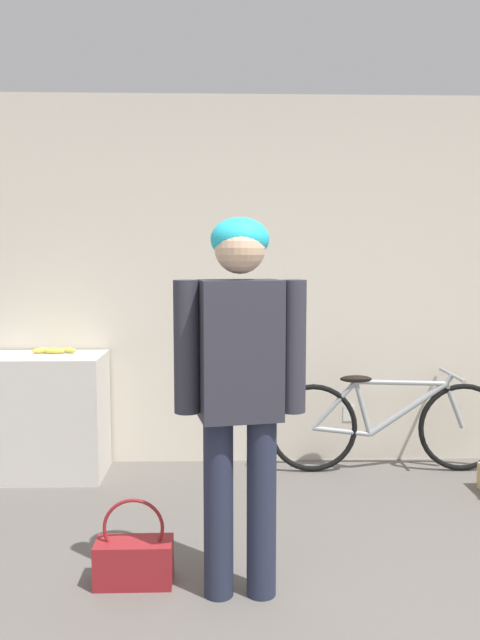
% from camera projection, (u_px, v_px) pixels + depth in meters
% --- Properties ---
extents(wall_back, '(8.00, 0.07, 2.60)m').
position_uv_depth(wall_back, '(274.00, 283.00, 4.45)').
color(wall_back, beige).
rests_on(wall_back, ground_plane).
extents(side_shelf, '(0.83, 0.48, 0.83)m').
position_uv_depth(side_shelf, '(42.00, 416.00, 4.21)').
color(side_shelf, beige).
rests_on(side_shelf, ground_plane).
extents(person, '(0.56, 0.27, 1.65)m').
position_uv_depth(person, '(240.00, 371.00, 2.66)').
color(person, '#23283D').
rests_on(person, ground_plane).
extents(bicycle, '(1.66, 0.46, 0.69)m').
position_uv_depth(bicycle, '(388.00, 423.00, 4.30)').
color(bicycle, black).
rests_on(bicycle, ground_plane).
extents(banana, '(0.31, 0.09, 0.04)m').
position_uv_depth(banana, '(54.00, 350.00, 4.24)').
color(banana, '#EAD64C').
rests_on(banana, side_shelf).
extents(handbag, '(0.35, 0.16, 0.40)m').
position_uv_depth(handbag, '(134.00, 559.00, 2.84)').
color(handbag, maroon).
rests_on(handbag, ground_plane).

